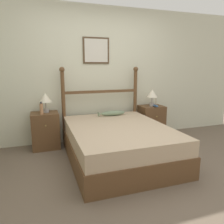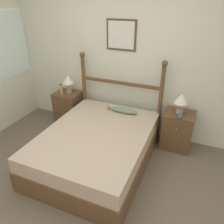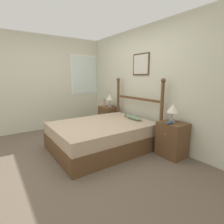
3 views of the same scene
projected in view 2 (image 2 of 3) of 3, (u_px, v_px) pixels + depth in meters
The scene contains 11 objects.
ground_plane at pixel (79, 189), 2.92m from camera, with size 16.00×16.00×0.00m, color brown.
wall_back at pixel (125, 63), 3.73m from camera, with size 6.40×0.08×2.55m.
bed at pixel (97, 147), 3.30m from camera, with size 1.50×1.96×0.54m.
headboard at pixel (120, 92), 3.82m from camera, with size 1.52×0.10×1.43m.
nightstand_left at pixel (69, 108), 4.34m from camera, with size 0.47×0.43×0.64m.
nightstand_right at pixel (177, 130), 3.61m from camera, with size 0.47×0.43×0.64m.
table_lamp_left at pixel (68, 80), 4.09m from camera, with size 0.22×0.22×0.34m.
table_lamp_right at pixel (181, 100), 3.33m from camera, with size 0.22×0.22×0.34m.
bottle at pixel (61, 89), 4.07m from camera, with size 0.06×0.06×0.22m.
model_boat at pixel (180, 116), 3.34m from camera, with size 0.06×0.17×0.17m.
fish_pillow at pixel (123, 110), 3.68m from camera, with size 0.52×0.12×0.09m.
Camera 2 is at (1.22, -1.76, 2.28)m, focal length 35.00 mm.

